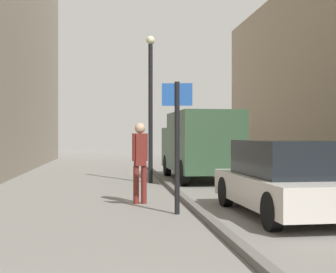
{
  "coord_description": "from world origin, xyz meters",
  "views": [
    {
      "loc": [
        -0.15,
        -1.82,
        1.56
      ],
      "look_at": [
        1.13,
        9.26,
        1.52
      ],
      "focal_mm": 53.42,
      "sensor_mm": 36.0,
      "label": 1
    }
  ],
  "objects_px": {
    "street_sign_post": "(177,135)",
    "parked_car": "(287,179)",
    "delivery_van": "(200,144)",
    "lamp_post": "(151,99)",
    "pedestrian_mid_block": "(140,157)"
  },
  "relations": [
    {
      "from": "street_sign_post",
      "to": "delivery_van",
      "type": "bearing_deg",
      "value": -92.1
    },
    {
      "from": "delivery_van",
      "to": "street_sign_post",
      "type": "xyz_separation_m",
      "value": [
        -1.76,
        -7.28,
        0.29
      ]
    },
    {
      "from": "pedestrian_mid_block",
      "to": "delivery_van",
      "type": "height_order",
      "value": "delivery_van"
    },
    {
      "from": "delivery_van",
      "to": "street_sign_post",
      "type": "distance_m",
      "value": 7.49
    },
    {
      "from": "parked_car",
      "to": "street_sign_post",
      "type": "distance_m",
      "value": 2.27
    },
    {
      "from": "street_sign_post",
      "to": "pedestrian_mid_block",
      "type": "bearing_deg",
      "value": -56.35
    },
    {
      "from": "pedestrian_mid_block",
      "to": "lamp_post",
      "type": "relative_size",
      "value": 0.38
    },
    {
      "from": "street_sign_post",
      "to": "parked_car",
      "type": "bearing_deg",
      "value": 179.6
    },
    {
      "from": "delivery_van",
      "to": "lamp_post",
      "type": "distance_m",
      "value": 2.47
    },
    {
      "from": "parked_car",
      "to": "lamp_post",
      "type": "xyz_separation_m",
      "value": [
        -2.08,
        6.83,
        2.01
      ]
    },
    {
      "from": "pedestrian_mid_block",
      "to": "lamp_post",
      "type": "bearing_deg",
      "value": 70.6
    },
    {
      "from": "parked_car",
      "to": "street_sign_post",
      "type": "xyz_separation_m",
      "value": [
        -2.07,
        0.44,
        0.83
      ]
    },
    {
      "from": "pedestrian_mid_block",
      "to": "street_sign_post",
      "type": "xyz_separation_m",
      "value": [
        0.64,
        -1.56,
        0.49
      ]
    },
    {
      "from": "lamp_post",
      "to": "parked_car",
      "type": "bearing_deg",
      "value": -73.06
    },
    {
      "from": "pedestrian_mid_block",
      "to": "street_sign_post",
      "type": "height_order",
      "value": "street_sign_post"
    }
  ]
}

